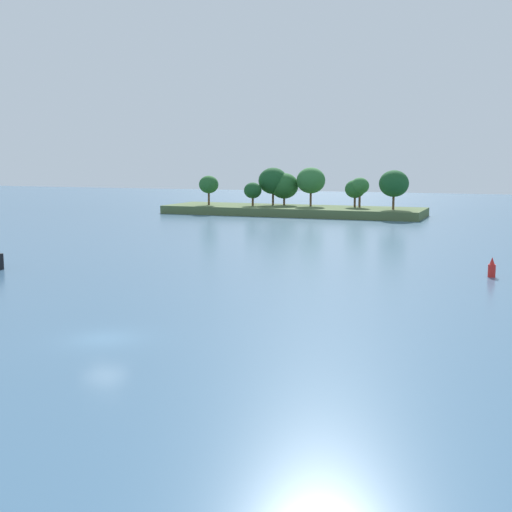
# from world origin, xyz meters

# --- Properties ---
(ground_plane) EXTENTS (400.00, 400.00, 0.00)m
(ground_plane) POSITION_xyz_m (0.00, 0.00, 0.00)
(ground_plane) COLOR #3D607F
(treeline_island) EXTENTS (52.82, 14.79, 9.54)m
(treeline_island) POSITION_xyz_m (-18.54, 96.36, 3.14)
(treeline_island) COLOR #4C6038
(treeline_island) RESTS_ON ground
(channel_buoy_red) EXTENTS (0.70, 0.70, 1.90)m
(channel_buoy_red) POSITION_xyz_m (21.39, 32.10, 0.81)
(channel_buoy_red) COLOR red
(channel_buoy_red) RESTS_ON ground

